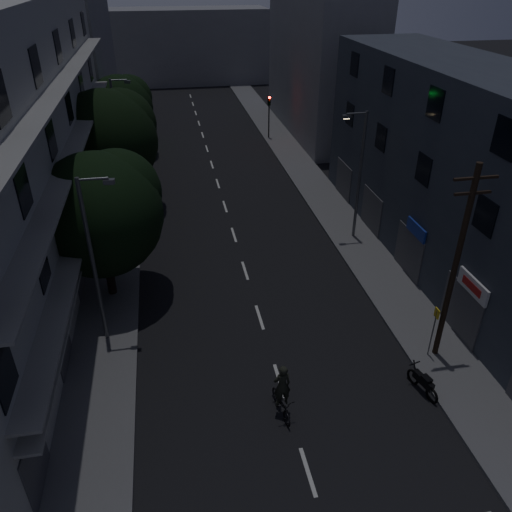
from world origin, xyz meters
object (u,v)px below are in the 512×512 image
object	(u,v)px
utility_pole	(456,263)
motorcycle	(423,383)
bus_stop_sign	(435,324)
cyclist	(282,397)

from	to	relation	value
utility_pole	motorcycle	bearing A→B (deg)	-129.61
utility_pole	bus_stop_sign	bearing A→B (deg)	-171.71
motorcycle	cyclist	bearing A→B (deg)	166.28
utility_pole	cyclist	size ratio (longest dim) A/B	3.71
utility_pole	bus_stop_sign	world-z (taller)	utility_pole
motorcycle	cyclist	xyz separation A→B (m)	(-5.99, -0.05, 0.35)
bus_stop_sign	cyclist	bearing A→B (deg)	-164.83
bus_stop_sign	motorcycle	distance (m)	2.69
utility_pole	bus_stop_sign	xyz separation A→B (m)	(-0.38, -0.06, -2.98)
bus_stop_sign	cyclist	size ratio (longest dim) A/B	1.04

